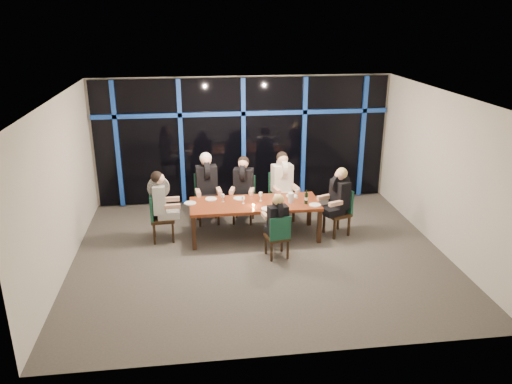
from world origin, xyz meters
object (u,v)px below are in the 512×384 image
chair_far_right (281,193)px  diner_far_left (207,178)px  diner_near_mid (277,216)px  wine_bottle (306,198)px  diner_far_mid (243,180)px  chair_end_right (341,209)px  chair_far_mid (244,196)px  chair_end_left (158,215)px  chair_far_left (207,195)px  dining_table (255,206)px  chair_near_mid (278,235)px  diner_end_right (338,192)px  diner_end_left (161,196)px  water_pitcher (291,198)px  diner_far_right (283,177)px

chair_far_right → diner_far_left: (-1.63, -0.05, 0.43)m
diner_near_mid → wine_bottle: 1.03m
diner_far_mid → chair_far_right: bearing=21.3°
wine_bottle → chair_end_right: bearing=9.0°
chair_far_mid → chair_far_right: size_ratio=0.96×
chair_far_right → chair_end_left: chair_far_right is taller
chair_far_left → diner_near_mid: size_ratio=1.27×
dining_table → diner_near_mid: diner_near_mid is taller
chair_near_mid → diner_end_right: diner_end_right is taller
diner_end_right → diner_near_mid: diner_end_right is taller
chair_far_mid → chair_near_mid: (0.44, -1.90, -0.08)m
chair_far_mid → wine_bottle: (1.14, -1.09, 0.30)m
diner_far_mid → dining_table: bearing=-65.4°
diner_end_left → diner_near_mid: 2.39m
dining_table → chair_far_left: 1.34m
diner_end_right → wine_bottle: bearing=-102.8°
chair_far_left → chair_near_mid: chair_far_left is taller
chair_near_mid → diner_far_left: bearing=-66.8°
chair_near_mid → water_pitcher: 1.07m
chair_far_right → water_pitcher: bearing=-99.0°
chair_end_right → water_pitcher: chair_end_right is taller
dining_table → diner_end_left: diner_end_left is taller
chair_near_mid → wine_bottle: (0.70, 0.82, 0.38)m
diner_end_left → diner_near_mid: bearing=-118.9°
chair_far_left → wine_bottle: size_ratio=3.57×
chair_far_mid → diner_end_right: 2.11m
chair_far_mid → diner_near_mid: (0.42, -1.83, 0.27)m
chair_near_mid → diner_near_mid: bearing=-90.0°
chair_far_left → diner_far_mid: bearing=-16.1°
chair_end_right → diner_far_left: diner_far_left is taller
chair_end_left → diner_far_right: (2.66, 0.74, 0.45)m
chair_far_left → chair_end_right: (2.71, -1.03, -0.05)m
chair_far_left → water_pitcher: (1.65, -1.04, 0.25)m
chair_far_mid → chair_far_right: chair_far_right is taller
diner_far_mid → diner_far_right: bearing=15.3°
diner_end_right → diner_near_mid: bearing=-79.5°
chair_end_left → water_pitcher: size_ratio=5.00×
diner_end_left → water_pitcher: bearing=-97.3°
dining_table → diner_far_left: bearing=136.8°
dining_table → diner_end_right: 1.72m
chair_far_right → diner_far_right: size_ratio=1.03×
diner_far_right → water_pitcher: bearing=-99.9°
wine_bottle → chair_far_left: bearing=149.5°
diner_end_left → wine_bottle: (2.87, -0.28, -0.09)m
chair_near_mid → water_pitcher: water_pitcher is taller
dining_table → chair_end_right: (1.78, -0.07, -0.13)m
wine_bottle → diner_end_left: bearing=174.4°
chair_near_mid → diner_far_left: (-1.24, 1.87, 0.54)m
chair_far_left → diner_end_right: 2.86m
chair_end_right → chair_near_mid: size_ratio=1.13×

